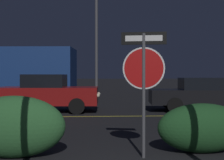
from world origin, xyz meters
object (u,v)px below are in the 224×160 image
(stop_sign, at_px, (144,69))
(passing_car_2, at_px, (48,93))
(hedge_bush_2, at_px, (203,128))
(hedge_bush_1, at_px, (14,127))
(passing_car_3, at_px, (206,94))
(delivery_truck, at_px, (17,73))
(street_lamp, at_px, (96,18))

(stop_sign, bearing_deg, passing_car_2, 121.52)
(hedge_bush_2, bearing_deg, hedge_bush_1, -176.94)
(hedge_bush_1, height_order, passing_car_3, passing_car_3)
(stop_sign, relative_size, hedge_bush_2, 1.30)
(delivery_truck, bearing_deg, street_lamp, -92.30)
(hedge_bush_1, xyz_separation_m, passing_car_2, (-0.49, 6.97, 0.19))
(hedge_bush_2, relative_size, street_lamp, 0.23)
(stop_sign, xyz_separation_m, passing_car_3, (3.62, 6.98, -0.87))
(passing_car_2, distance_m, passing_car_3, 6.39)
(delivery_truck, bearing_deg, hedge_bush_1, -162.28)
(street_lamp, bearing_deg, passing_car_2, -116.35)
(stop_sign, distance_m, passing_car_2, 7.65)
(passing_car_2, bearing_deg, hedge_bush_2, 31.88)
(passing_car_2, bearing_deg, passing_car_3, 90.92)
(hedge_bush_2, bearing_deg, delivery_truck, 118.97)
(stop_sign, height_order, street_lamp, street_lamp)
(passing_car_2, xyz_separation_m, street_lamp, (1.94, 3.93, 3.70))
(passing_car_3, xyz_separation_m, street_lamp, (-4.44, 4.03, 3.75))
(passing_car_3, bearing_deg, hedge_bush_2, -15.21)
(street_lamp, bearing_deg, hedge_bush_1, -97.61)
(stop_sign, bearing_deg, hedge_bush_2, 24.97)
(hedge_bush_1, relative_size, passing_car_3, 0.38)
(hedge_bush_2, relative_size, delivery_truck, 0.28)
(passing_car_2, relative_size, delivery_truck, 0.67)
(delivery_truck, bearing_deg, hedge_bush_2, -146.96)
(delivery_truck, bearing_deg, passing_car_3, -113.42)
(hedge_bush_2, distance_m, passing_car_2, 7.84)
(hedge_bush_2, bearing_deg, passing_car_2, 120.01)
(stop_sign, height_order, hedge_bush_2, stop_sign)
(stop_sign, height_order, delivery_truck, delivery_truck)
(street_lamp, bearing_deg, stop_sign, -85.75)
(hedge_bush_1, height_order, delivery_truck, delivery_truck)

